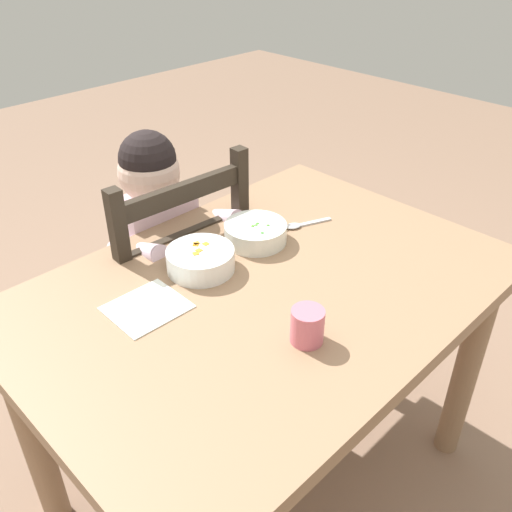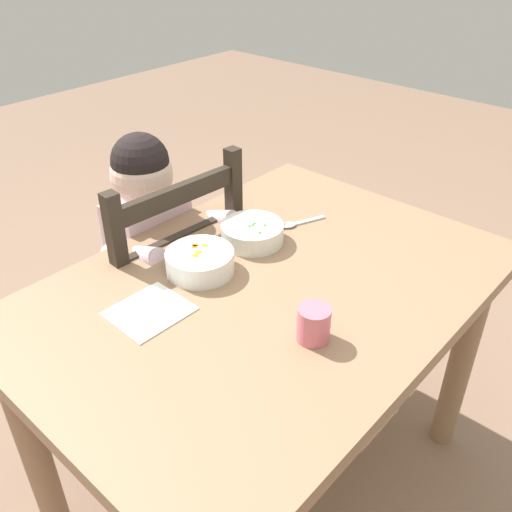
{
  "view_description": "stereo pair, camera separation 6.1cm",
  "coord_description": "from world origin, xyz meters",
  "px_view_note": "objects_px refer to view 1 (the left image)",
  "views": [
    {
      "loc": [
        -0.75,
        -0.72,
        1.47
      ],
      "look_at": [
        0.01,
        0.05,
        0.77
      ],
      "focal_mm": 38.73,
      "sensor_mm": 36.0,
      "label": 1
    },
    {
      "loc": [
        -0.79,
        -0.67,
        1.47
      ],
      "look_at": [
        0.01,
        0.05,
        0.77
      ],
      "focal_mm": 38.73,
      "sensor_mm": 36.0,
      "label": 2
    }
  ],
  "objects_px": {
    "child_figure": "(162,241)",
    "bowl_of_carrots": "(201,259)",
    "bowl_of_peas": "(256,232)",
    "drinking_cup": "(307,326)",
    "dining_table": "(266,322)",
    "dining_chair": "(165,292)",
    "spoon": "(300,225)"
  },
  "relations": [
    {
      "from": "child_figure",
      "to": "drinking_cup",
      "type": "distance_m",
      "value": 0.66
    },
    {
      "from": "bowl_of_peas",
      "to": "drinking_cup",
      "type": "relative_size",
      "value": 2.16
    },
    {
      "from": "spoon",
      "to": "bowl_of_peas",
      "type": "bearing_deg",
      "value": 168.19
    },
    {
      "from": "dining_table",
      "to": "child_figure",
      "type": "relative_size",
      "value": 1.19
    },
    {
      "from": "dining_chair",
      "to": "spoon",
      "type": "relative_size",
      "value": 6.74
    },
    {
      "from": "bowl_of_peas",
      "to": "bowl_of_carrots",
      "type": "relative_size",
      "value": 0.99
    },
    {
      "from": "dining_chair",
      "to": "drinking_cup",
      "type": "relative_size",
      "value": 12.14
    },
    {
      "from": "dining_table",
      "to": "dining_chair",
      "type": "distance_m",
      "value": 0.48
    },
    {
      "from": "dining_table",
      "to": "bowl_of_carrots",
      "type": "height_order",
      "value": "bowl_of_carrots"
    },
    {
      "from": "dining_table",
      "to": "spoon",
      "type": "relative_size",
      "value": 8.47
    },
    {
      "from": "dining_chair",
      "to": "bowl_of_peas",
      "type": "relative_size",
      "value": 5.63
    },
    {
      "from": "spoon",
      "to": "dining_table",
      "type": "bearing_deg",
      "value": -154.58
    },
    {
      "from": "dining_chair",
      "to": "bowl_of_peas",
      "type": "bearing_deg",
      "value": -72.41
    },
    {
      "from": "bowl_of_carrots",
      "to": "bowl_of_peas",
      "type": "bearing_deg",
      "value": -0.04
    },
    {
      "from": "bowl_of_carrots",
      "to": "child_figure",
      "type": "bearing_deg",
      "value": 72.52
    },
    {
      "from": "bowl_of_peas",
      "to": "bowl_of_carrots",
      "type": "bearing_deg",
      "value": 179.96
    },
    {
      "from": "spoon",
      "to": "dining_chair",
      "type": "bearing_deg",
      "value": 125.66
    },
    {
      "from": "bowl_of_carrots",
      "to": "drinking_cup",
      "type": "distance_m",
      "value": 0.35
    },
    {
      "from": "dining_chair",
      "to": "drinking_cup",
      "type": "height_order",
      "value": "dining_chair"
    },
    {
      "from": "child_figure",
      "to": "bowl_of_carrots",
      "type": "xyz_separation_m",
      "value": [
        -0.09,
        -0.29,
        0.12
      ]
    },
    {
      "from": "child_figure",
      "to": "dining_chair",
      "type": "bearing_deg",
      "value": 112.2
    },
    {
      "from": "dining_table",
      "to": "bowl_of_carrots",
      "type": "relative_size",
      "value": 7.04
    },
    {
      "from": "dining_chair",
      "to": "bowl_of_carrots",
      "type": "height_order",
      "value": "dining_chair"
    },
    {
      "from": "child_figure",
      "to": "bowl_of_carrots",
      "type": "bearing_deg",
      "value": -107.48
    },
    {
      "from": "bowl_of_peas",
      "to": "spoon",
      "type": "xyz_separation_m",
      "value": [
        0.14,
        -0.03,
        -0.02
      ]
    },
    {
      "from": "dining_chair",
      "to": "child_figure",
      "type": "distance_m",
      "value": 0.19
    },
    {
      "from": "dining_table",
      "to": "bowl_of_carrots",
      "type": "xyz_separation_m",
      "value": [
        -0.07,
        0.15,
        0.14
      ]
    },
    {
      "from": "dining_table",
      "to": "bowl_of_peas",
      "type": "bearing_deg",
      "value": 52.6
    },
    {
      "from": "dining_table",
      "to": "drinking_cup",
      "type": "relative_size",
      "value": 15.27
    },
    {
      "from": "dining_table",
      "to": "spoon",
      "type": "bearing_deg",
      "value": 25.42
    },
    {
      "from": "child_figure",
      "to": "dining_table",
      "type": "bearing_deg",
      "value": -93.09
    },
    {
      "from": "child_figure",
      "to": "bowl_of_peas",
      "type": "bearing_deg",
      "value": -72.53
    }
  ]
}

